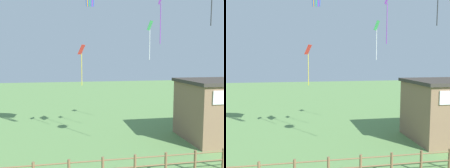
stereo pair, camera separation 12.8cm
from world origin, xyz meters
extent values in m
cylinder|color=brown|center=(-0.84, 6.81, 0.59)|extent=(0.14, 0.14, 1.19)
cylinder|color=brown|center=(0.84, 6.81, 0.59)|extent=(0.14, 0.14, 1.19)
cylinder|color=brown|center=(2.52, 6.81, 0.59)|extent=(0.14, 0.14, 1.19)
cylinder|color=brown|center=(4.20, 6.81, 0.59)|extent=(0.14, 0.14, 1.19)
cylinder|color=brown|center=(5.89, 6.81, 0.59)|extent=(0.14, 0.14, 1.19)
cylinder|color=brown|center=(0.00, 6.81, 1.01)|extent=(21.86, 0.07, 0.07)
cylinder|color=brown|center=(0.00, 6.81, 0.53)|extent=(21.86, 0.07, 0.07)
cube|color=green|center=(4.41, 15.20, 8.85)|extent=(0.64, 0.67, 0.78)
cylinder|color=white|center=(4.41, 15.20, 7.25)|extent=(0.05, 0.05, 2.53)
cylinder|color=purple|center=(3.68, 10.94, 8.41)|extent=(0.05, 0.05, 2.66)
cube|color=red|center=(-1.38, 14.19, 6.79)|extent=(0.63, 0.70, 0.73)
cylinder|color=yellow|center=(-1.38, 14.19, 5.24)|extent=(0.05, 0.05, 2.44)
camera|label=1|loc=(-2.57, -5.13, 6.13)|focal=40.00mm
camera|label=2|loc=(-2.45, -5.15, 6.13)|focal=40.00mm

